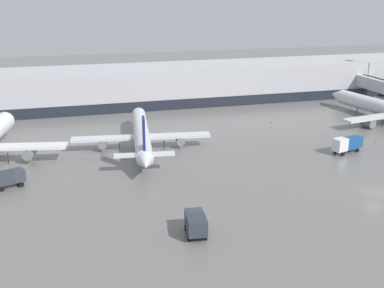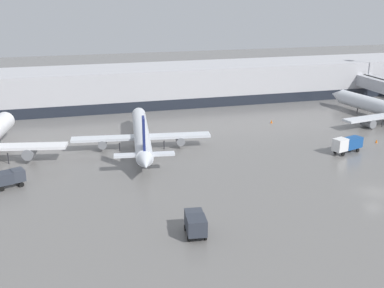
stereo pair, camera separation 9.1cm
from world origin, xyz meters
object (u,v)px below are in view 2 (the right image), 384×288
(service_truck_0, at_px, (195,223))
(traffic_cone_0, at_px, (376,141))
(parked_jet_1, at_px, (141,135))
(service_truck_1, at_px, (347,144))
(service_truck_2, at_px, (8,177))
(traffic_cone_1, at_px, (272,121))

(service_truck_0, height_order, traffic_cone_0, service_truck_0)
(parked_jet_1, bearing_deg, traffic_cone_0, -93.03)
(service_truck_0, xyz_separation_m, service_truck_1, (33.07, 21.11, 0.05))
(service_truck_0, height_order, service_truck_1, service_truck_1)
(service_truck_1, xyz_separation_m, service_truck_2, (-54.80, -0.39, -0.17))
(traffic_cone_1, bearing_deg, traffic_cone_0, -53.68)
(service_truck_1, bearing_deg, traffic_cone_0, -174.60)
(parked_jet_1, xyz_separation_m, service_truck_0, (0.57, -32.62, -1.05))
(traffic_cone_0, height_order, traffic_cone_1, traffic_cone_1)
(service_truck_1, relative_size, traffic_cone_0, 10.35)
(service_truck_2, bearing_deg, traffic_cone_1, 3.53)
(parked_jet_1, distance_m, service_truck_0, 32.64)
(service_truck_2, height_order, traffic_cone_0, service_truck_2)
(service_truck_0, xyz_separation_m, service_truck_2, (-21.72, 20.72, -0.12))
(traffic_cone_1, bearing_deg, parked_jet_1, -161.59)
(service_truck_1, distance_m, traffic_cone_0, 9.41)
(service_truck_1, distance_m, service_truck_2, 54.80)
(traffic_cone_0, distance_m, traffic_cone_1, 21.87)
(service_truck_1, bearing_deg, service_truck_0, 15.05)
(parked_jet_1, bearing_deg, traffic_cone_1, -64.04)
(service_truck_2, xyz_separation_m, traffic_cone_1, (50.42, 21.63, -1.11))
(traffic_cone_1, bearing_deg, service_truck_2, -156.78)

